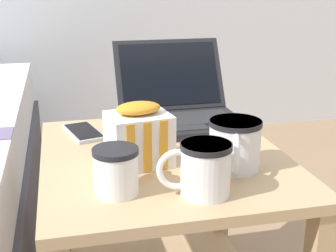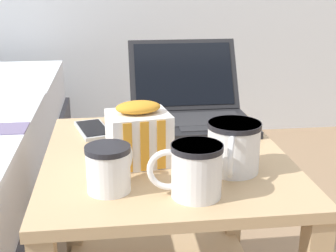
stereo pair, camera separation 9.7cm
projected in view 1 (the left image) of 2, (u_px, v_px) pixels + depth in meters
name	position (u px, v px, depth m)	size (l,w,h in m)	color
bedside_table	(164.00, 227.00, 1.09)	(0.53, 0.60, 0.51)	tan
laptop	(179.00, 107.00, 1.25)	(0.31, 0.32, 0.20)	black
mug_front_left	(235.00, 142.00, 0.94)	(0.11, 0.15, 0.10)	white
mug_front_right	(117.00, 168.00, 0.84)	(0.09, 0.11, 0.09)	white
mug_mid_center	(204.00, 166.00, 0.83)	(0.13, 0.09, 0.10)	white
snack_bag	(139.00, 136.00, 0.97)	(0.14, 0.12, 0.13)	white
cell_phone	(84.00, 132.00, 1.16)	(0.10, 0.16, 0.01)	#B7BABC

